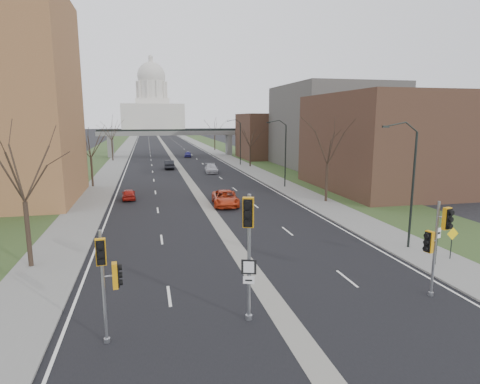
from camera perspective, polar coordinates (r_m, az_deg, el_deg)
name	(u,v)px	position (r m, az deg, el deg)	size (l,w,h in m)	color
ground	(274,304)	(20.60, 4.85, -15.54)	(700.00, 700.00, 0.00)	black
road_surface	(161,141)	(167.93, -11.16, 7.18)	(20.00, 600.00, 0.01)	black
median_strip	(161,141)	(167.93, -11.16, 7.18)	(1.20, 600.00, 0.02)	gray
sidewalk_right	(191,140)	(168.77, -7.05, 7.34)	(4.00, 600.00, 0.12)	gray
sidewalk_left	(131,141)	(167.94, -15.28, 7.03)	(4.00, 600.00, 0.12)	gray
grass_verge_right	(205,140)	(169.51, -5.02, 7.38)	(8.00, 600.00, 0.10)	#2D4720
grass_verge_left	(115,141)	(168.27, -17.34, 6.93)	(8.00, 600.00, 0.10)	#2D4720
commercial_block_near	(387,142)	(54.55, 20.22, 6.65)	(16.00, 20.00, 12.00)	#503125
commercial_block_mid	(332,126)	(77.38, 13.00, 9.07)	(18.00, 22.00, 15.00)	#575550
commercial_block_far	(272,136)	(91.99, 4.58, 7.92)	(14.00, 14.00, 10.00)	#503125
pedestrian_bridge	(171,136)	(97.85, -9.75, 7.86)	(34.00, 3.00, 6.45)	slate
capitol	(152,106)	(337.78, -12.35, 11.85)	(48.00, 42.00, 55.75)	silver
streetlight_near	(405,150)	(29.03, 22.43, 5.60)	(2.61, 0.20, 8.70)	black
streetlight_mid	(280,134)	(52.40, 5.69, 8.15)	(2.61, 0.20, 8.70)	black
streetlight_far	(236,129)	(77.46, -0.55, 8.93)	(2.61, 0.20, 8.70)	black
tree_left_a	(21,160)	(26.69, -28.73, 4.05)	(7.20, 7.20, 9.40)	#382B21
tree_left_b	(90,140)	(56.12, -20.58, 6.95)	(6.75, 6.75, 8.81)	#382B21
tree_left_c	(111,128)	(89.90, -17.87, 8.70)	(7.65, 7.65, 9.99)	#382B21
tree_right_a	(328,141)	(43.89, 12.42, 7.10)	(7.20, 7.20, 9.40)	#382B21
tree_right_b	(250,136)	(75.05, 1.47, 8.01)	(6.30, 6.30, 8.22)	#382B21
tree_right_c	(215,125)	(114.17, -3.64, 9.44)	(7.65, 7.65, 9.99)	#382B21
signal_pole_left	(107,271)	(16.82, -18.38, -10.66)	(0.82, 0.90, 4.75)	gray
signal_pole_median	(249,236)	(17.28, 1.23, -6.25)	(0.80, 0.97, 5.81)	gray
signal_pole_right	(437,236)	(22.22, 26.21, -5.67)	(1.05, 0.83, 4.97)	gray
speed_limit_sign	(437,240)	(27.40, 26.25, -6.08)	(0.49, 0.18, 2.34)	black
warning_sign	(452,238)	(29.05, 27.91, -5.86)	(0.81, 0.06, 2.08)	black
car_left_near	(129,194)	(46.71, -15.54, -0.29)	(1.46, 3.63, 1.24)	maroon
car_left_far	(169,164)	(73.66, -10.05, 3.88)	(1.66, 4.76, 1.57)	black
car_right_near	(225,198)	(42.02, -2.11, -0.87)	(2.57, 5.57, 1.55)	#BA3313
car_right_mid	(211,168)	(67.47, -4.11, 3.36)	(2.00, 4.93, 1.43)	#B1B2BA
car_right_far	(188,154)	(95.48, -7.44, 5.35)	(1.56, 3.87, 1.32)	navy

